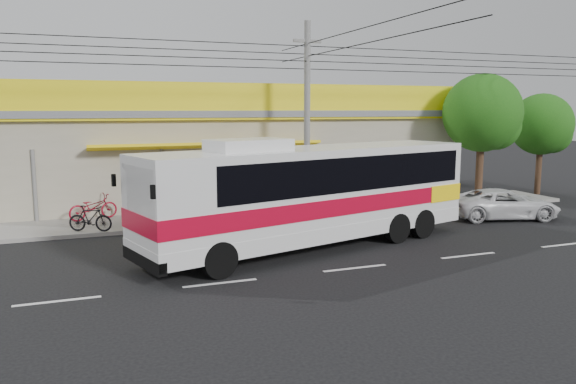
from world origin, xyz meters
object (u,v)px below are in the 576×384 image
(motorbike_dark, at_px, (90,218))
(coach_bus, at_px, (318,189))
(utility_pole, at_px, (307,56))
(tree_near, at_px, (485,116))
(motorbike_red, at_px, (93,207))
(white_car, at_px, (504,204))
(tree_far, at_px, (544,126))

(motorbike_dark, bearing_deg, coach_bus, -97.87)
(utility_pole, relative_size, tree_near, 5.42)
(coach_bus, relative_size, tree_near, 1.95)
(motorbike_red, height_order, motorbike_dark, motorbike_red)
(motorbike_dark, height_order, white_car, white_car)
(motorbike_red, relative_size, tree_near, 0.31)
(motorbike_red, xyz_separation_m, tree_near, (18.12, -1.29, 3.58))
(tree_far, bearing_deg, motorbike_dark, -175.06)
(tree_near, relative_size, tree_far, 1.17)
(motorbike_red, distance_m, tree_near, 18.52)
(coach_bus, distance_m, motorbike_red, 9.77)
(motorbike_red, height_order, tree_far, tree_far)
(tree_near, height_order, tree_far, tree_near)
(coach_bus, xyz_separation_m, white_car, (9.29, 1.73, -1.35))
(motorbike_dark, distance_m, utility_pole, 10.67)
(white_car, distance_m, utility_pole, 10.27)
(motorbike_dark, bearing_deg, utility_pole, -61.66)
(coach_bus, distance_m, tree_far, 17.30)
(utility_pole, bearing_deg, motorbike_dark, -176.44)
(motorbike_red, bearing_deg, tree_far, -109.47)
(coach_bus, height_order, utility_pole, utility_pole)
(motorbike_dark, bearing_deg, motorbike_red, 20.55)
(white_car, height_order, utility_pole, utility_pole)
(motorbike_red, bearing_deg, utility_pole, -120.29)
(white_car, bearing_deg, tree_near, -11.81)
(motorbike_red, bearing_deg, tree_near, -112.74)
(motorbike_dark, bearing_deg, tree_far, -60.28)
(motorbike_red, bearing_deg, coach_bus, -153.45)
(utility_pole, height_order, tree_near, utility_pole)
(white_car, distance_m, tree_near, 5.60)
(utility_pole, distance_m, tree_far, 14.64)
(motorbike_dark, relative_size, utility_pole, 0.05)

